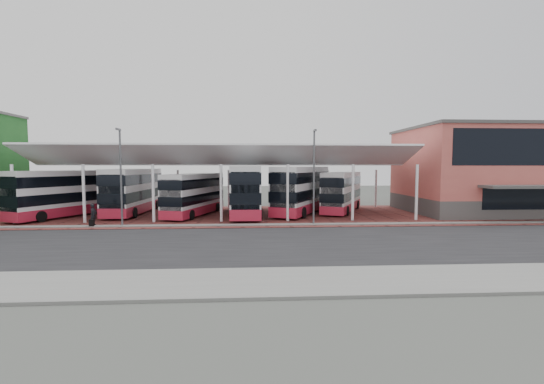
% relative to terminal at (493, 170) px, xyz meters
% --- Properties ---
extents(ground, '(140.00, 140.00, 0.00)m').
position_rel_terminal_xyz_m(ground, '(-23.00, -13.92, -4.66)').
color(ground, '#3F423C').
extents(road, '(120.00, 14.00, 0.02)m').
position_rel_terminal_xyz_m(road, '(-23.00, -14.92, -4.65)').
color(road, black).
rests_on(road, ground).
extents(forecourt, '(72.00, 16.00, 0.06)m').
position_rel_terminal_xyz_m(forecourt, '(-21.00, -0.92, -4.63)').
color(forecourt, brown).
rests_on(forecourt, ground).
extents(sidewalk, '(120.00, 4.00, 0.14)m').
position_rel_terminal_xyz_m(sidewalk, '(-23.00, -22.92, -4.59)').
color(sidewalk, slate).
rests_on(sidewalk, ground).
extents(north_kerb, '(120.00, 0.80, 0.14)m').
position_rel_terminal_xyz_m(north_kerb, '(-23.00, -7.72, -4.59)').
color(north_kerb, slate).
rests_on(north_kerb, ground).
extents(yellow_line_near, '(120.00, 0.12, 0.01)m').
position_rel_terminal_xyz_m(yellow_line_near, '(-23.00, -20.92, -4.63)').
color(yellow_line_near, gold).
rests_on(yellow_line_near, road).
extents(yellow_line_far, '(120.00, 0.12, 0.01)m').
position_rel_terminal_xyz_m(yellow_line_far, '(-23.00, -20.62, -4.63)').
color(yellow_line_far, gold).
rests_on(yellow_line_far, road).
extents(canopy, '(37.00, 11.63, 7.07)m').
position_rel_terminal_xyz_m(canopy, '(-29.00, 0.01, 1.14)').
color(canopy, white).
rests_on(canopy, ground).
extents(terminal, '(18.40, 14.40, 9.25)m').
position_rel_terminal_xyz_m(terminal, '(0.00, 0.00, 0.00)').
color(terminal, '#4F4C4A').
rests_on(terminal, ground).
extents(lamp_west, '(0.16, 0.90, 8.07)m').
position_rel_terminal_xyz_m(lamp_west, '(-37.00, -7.65, -0.30)').
color(lamp_west, '#525459').
rests_on(lamp_west, ground).
extents(lamp_east, '(0.16, 0.90, 8.07)m').
position_rel_terminal_xyz_m(lamp_east, '(-21.00, -7.65, -0.30)').
color(lamp_east, '#525459').
rests_on(lamp_east, ground).
extents(bus_0, '(6.92, 11.11, 4.56)m').
position_rel_terminal_xyz_m(bus_0, '(-44.66, -1.25, -2.34)').
color(bus_0, silver).
rests_on(bus_0, forecourt).
extents(bus_1, '(3.19, 11.48, 4.69)m').
position_rel_terminal_xyz_m(bus_1, '(-38.70, 0.96, -2.27)').
color(bus_1, silver).
rests_on(bus_1, forecourt).
extents(bus_2, '(5.09, 10.48, 4.22)m').
position_rel_terminal_xyz_m(bus_2, '(-32.07, -0.84, -2.50)').
color(bus_2, silver).
rests_on(bus_2, forecourt).
extents(bus_3, '(3.06, 12.11, 4.99)m').
position_rel_terminal_xyz_m(bus_3, '(-26.82, -0.81, -2.12)').
color(bus_3, silver).
rests_on(bus_3, forecourt).
extents(bus_4, '(7.67, 11.97, 4.93)m').
position_rel_terminal_xyz_m(bus_4, '(-20.91, 0.13, -2.15)').
color(bus_4, silver).
rests_on(bus_4, forecourt).
extents(bus_5, '(6.67, 10.49, 4.32)m').
position_rel_terminal_xyz_m(bus_5, '(-16.30, 1.24, -2.45)').
color(bus_5, silver).
rests_on(bus_5, forecourt).
extents(pedestrian, '(0.58, 0.75, 1.82)m').
position_rel_terminal_xyz_m(pedestrian, '(-39.60, -6.94, -3.69)').
color(pedestrian, black).
rests_on(pedestrian, forecourt).
extents(suitcase, '(0.37, 0.26, 0.63)m').
position_rel_terminal_xyz_m(suitcase, '(-39.35, -7.92, -4.28)').
color(suitcase, black).
rests_on(suitcase, forecourt).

